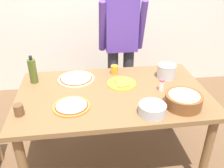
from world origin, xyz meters
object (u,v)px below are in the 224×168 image
(pizza_raw_on_board, at_px, (76,79))
(plate_with_slice, at_px, (122,83))
(steel_pot, at_px, (166,71))
(cup_orange, at_px, (114,70))
(mixing_bowl_steel, at_px, (152,109))
(pizza_cooked_on_tray, at_px, (72,106))
(cup_small_brown, at_px, (19,110))
(olive_oil_bottle, at_px, (33,71))
(salt_shaker, at_px, (162,85))
(dining_table, at_px, (113,101))
(popcorn_bowl, at_px, (184,99))
(person_cook, at_px, (121,42))

(pizza_raw_on_board, relative_size, plate_with_slice, 1.29)
(pizza_raw_on_board, xyz_separation_m, plate_with_slice, (0.40, -0.15, -0.00))
(steel_pot, height_order, cup_orange, steel_pot)
(mixing_bowl_steel, xyz_separation_m, cup_orange, (-0.18, 0.70, 0.00))
(plate_with_slice, bearing_deg, pizza_cooked_on_tray, -145.13)
(cup_orange, xyz_separation_m, cup_small_brown, (-0.78, -0.58, 0.00))
(pizza_raw_on_board, bearing_deg, mixing_bowl_steel, -48.67)
(olive_oil_bottle, xyz_separation_m, salt_shaker, (1.09, -0.30, -0.06))
(dining_table, distance_m, mixing_bowl_steel, 0.44)
(pizza_raw_on_board, distance_m, plate_with_slice, 0.43)
(pizza_cooked_on_tray, relative_size, plate_with_slice, 1.11)
(plate_with_slice, bearing_deg, dining_table, -127.71)
(dining_table, bearing_deg, salt_shaker, -4.22)
(cup_small_brown, bearing_deg, plate_with_slice, 23.86)
(pizza_raw_on_board, xyz_separation_m, steel_pot, (0.84, -0.07, 0.06))
(dining_table, height_order, plate_with_slice, plate_with_slice)
(olive_oil_bottle, bearing_deg, cup_orange, 6.01)
(dining_table, bearing_deg, cup_orange, 79.62)
(dining_table, xyz_separation_m, popcorn_bowl, (0.50, -0.28, 0.15))
(popcorn_bowl, relative_size, salt_shaker, 2.64)
(pizza_cooked_on_tray, height_order, mixing_bowl_steel, mixing_bowl_steel)
(salt_shaker, bearing_deg, popcorn_bowl, -70.59)
(person_cook, relative_size, mixing_bowl_steel, 8.10)
(popcorn_bowl, bearing_deg, person_cook, 106.38)
(person_cook, relative_size, pizza_cooked_on_tray, 5.63)
(popcorn_bowl, height_order, cup_small_brown, popcorn_bowl)
(person_cook, distance_m, olive_oil_bottle, 1.01)
(popcorn_bowl, bearing_deg, cup_orange, 124.74)
(pizza_raw_on_board, relative_size, olive_oil_bottle, 1.31)
(steel_pot, bearing_deg, person_cook, 121.28)
(olive_oil_bottle, xyz_separation_m, steel_pot, (1.21, -0.07, -0.05))
(dining_table, height_order, olive_oil_bottle, olive_oil_bottle)
(cup_small_brown, bearing_deg, person_cook, 47.34)
(plate_with_slice, relative_size, cup_orange, 3.06)
(plate_with_slice, bearing_deg, mixing_bowl_steel, -73.36)
(pizza_cooked_on_tray, relative_size, mixing_bowl_steel, 1.44)
(popcorn_bowl, height_order, mixing_bowl_steel, popcorn_bowl)
(dining_table, distance_m, pizza_raw_on_board, 0.42)
(pizza_cooked_on_tray, height_order, steel_pot, steel_pot)
(popcorn_bowl, bearing_deg, steel_pot, 86.35)
(steel_pot, bearing_deg, cup_small_brown, -160.76)
(steel_pot, relative_size, salt_shaker, 1.64)
(dining_table, xyz_separation_m, olive_oil_bottle, (-0.68, 0.27, 0.20))
(person_cook, distance_m, cup_orange, 0.45)
(person_cook, relative_size, salt_shaker, 15.28)
(pizza_raw_on_board, height_order, cup_small_brown, cup_small_brown)
(cup_small_brown, bearing_deg, cup_orange, 36.74)
(pizza_raw_on_board, height_order, popcorn_bowl, popcorn_bowl)
(pizza_raw_on_board, distance_m, mixing_bowl_steel, 0.83)
(person_cook, xyz_separation_m, cup_orange, (-0.13, -0.41, -0.14))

